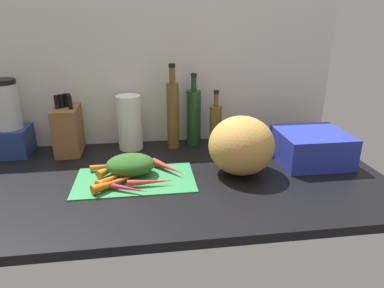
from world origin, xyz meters
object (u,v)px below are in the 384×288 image
carrot_6 (150,182)px  bottle_0 (172,114)px  carrot_4 (111,178)px  dish_rack (310,147)px  paper_towel_roll (128,123)px  carrot_5 (126,188)px  bottle_1 (193,116)px  carrot_0 (111,169)px  bottle_2 (214,125)px  carrot_2 (110,184)px  knife_block (67,130)px  carrot_3 (167,167)px  carrot_7 (113,165)px  blender_appliance (8,124)px  winter_squash (240,145)px  cutting_board (134,179)px  carrot_1 (126,178)px

carrot_6 → bottle_0: 40.78cm
carrot_4 → dish_rack: size_ratio=0.48×
carrot_6 → paper_towel_roll: 40.34cm
carrot_4 → dish_rack: 77.77cm
carrot_5 → bottle_1: (28.05, 43.58, 11.07)cm
carrot_0 → bottle_2: bearing=28.4°
bottle_0 → dish_rack: (52.90, -23.38, -9.27)cm
carrot_2 → bottle_0: bottle_0 is taller
carrot_0 → knife_block: knife_block is taller
carrot_3 → carrot_0: bearing=175.6°
carrot_3 → bottle_1: (13.79, 29.63, 10.70)cm
carrot_7 → blender_appliance: 49.55cm
carrot_3 → winter_squash: 28.18cm
bottle_2 → carrot_2: bearing=-139.9°
cutting_board → paper_towel_roll: 34.38cm
carrot_4 → bottle_0: size_ratio=0.34×
carrot_1 → knife_block: 41.33cm
carrot_4 → bottle_2: size_ratio=0.49×
carrot_5 → blender_appliance: bearing=140.0°
carrot_3 → bottle_0: size_ratio=0.44×
carrot_2 → winter_squash: bearing=9.4°
carrot_6 → carrot_4: bearing=164.4°
carrot_2 → bottle_1: 53.64cm
carrot_6 → knife_block: knife_block is taller
carrot_7 → winter_squash: winter_squash is taller
carrot_1 → carrot_6: (8.42, -4.58, 0.08)cm
paper_towel_roll → carrot_4: bearing=-98.9°
carrot_4 → winter_squash: winter_squash is taller
paper_towel_roll → bottle_0: size_ratio=0.64×
blender_appliance → carrot_2: bearing=-41.1°
blender_appliance → bottle_2: bearing=-1.4°
carrot_1 → winter_squash: bearing=3.8°
bottle_1 → dish_rack: bearing=-31.5°
knife_block → dish_rack: size_ratio=0.96×
dish_rack → carrot_7: bearing=178.2°
bottle_0 → carrot_6: bearing=-106.1°
carrot_0 → carrot_6: 18.52cm
cutting_board → bottle_2: (34.93, 29.51, 9.51)cm
carrot_6 → cutting_board: bearing=134.1°
carrot_5 → dish_rack: 73.56cm
carrot_5 → blender_appliance: (-48.78, 40.87, 11.79)cm
carrot_4 → carrot_2: bearing=-87.5°
carrot_3 → bottle_0: bearing=80.8°
carrot_6 → bottle_1: size_ratio=0.49×
paper_towel_roll → bottle_2: bearing=-4.4°
blender_appliance → paper_towel_roll: size_ratio=1.34×
bottle_0 → bottle_2: 19.41cm
cutting_board → carrot_2: (-7.58, -6.31, 2.01)cm
carrot_5 → bottle_0: (18.54, 40.37, 13.62)cm
carrot_3 → carrot_4: bearing=-161.1°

